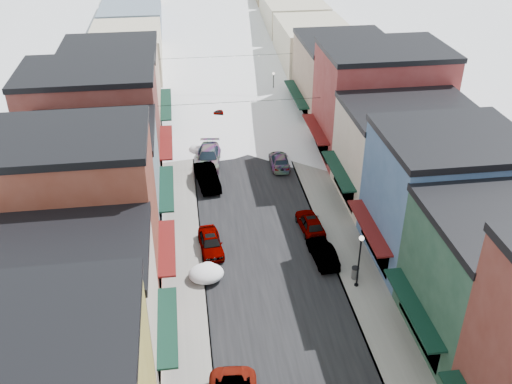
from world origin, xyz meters
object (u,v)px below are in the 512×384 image
object	(u,v)px
car_silver_sedan	(211,243)
car_dark_hatch	(207,177)
streetlamp_near	(360,255)
car_green_sedan	(323,253)
trash_can	(355,273)

from	to	relation	value
car_silver_sedan	car_dark_hatch	xyz separation A→B (m)	(0.43, 10.59, 0.11)
car_dark_hatch	streetlamp_near	size ratio (longest dim) A/B	1.16
car_green_sedan	streetlamp_near	bearing A→B (deg)	111.32
car_silver_sedan	car_green_sedan	xyz separation A→B (m)	(8.60, -2.51, -0.04)
car_silver_sedan	streetlamp_near	xyz separation A→B (m)	(10.30, -6.01, 2.20)
streetlamp_near	trash_can	bearing A→B (deg)	81.93
car_dark_hatch	car_green_sedan	xyz separation A→B (m)	(8.17, -13.10, -0.14)
car_green_sedan	streetlamp_near	distance (m)	4.49
car_dark_hatch	trash_can	bearing A→B (deg)	-65.19
car_silver_sedan	car_dark_hatch	size ratio (longest dim) A/B	0.84
car_silver_sedan	streetlamp_near	size ratio (longest dim) A/B	0.98
car_silver_sedan	trash_can	bearing A→B (deg)	-31.03
car_dark_hatch	car_green_sedan	distance (m)	15.44
car_silver_sedan	car_green_sedan	distance (m)	8.96
trash_can	car_green_sedan	bearing A→B (deg)	124.45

